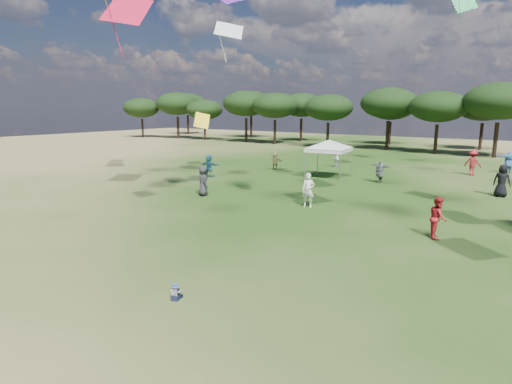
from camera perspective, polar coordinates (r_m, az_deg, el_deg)
ground at (r=11.27m, az=-19.58°, el=-16.53°), size 140.00×140.00×0.00m
tree_line at (r=53.32m, az=29.13°, el=10.23°), size 108.78×17.63×7.77m
tent_left at (r=31.61m, az=9.71°, el=6.65°), size 5.62×5.62×3.08m
toddler at (r=12.06m, az=-10.64°, el=-13.06°), size 0.34×0.37×0.46m
festival_crowd at (r=30.53m, az=19.95°, el=2.58°), size 28.29×22.39×1.93m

